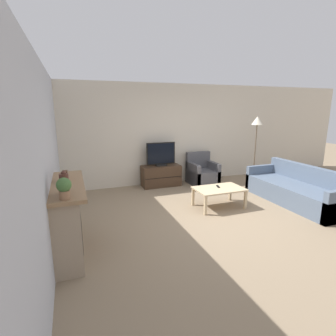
% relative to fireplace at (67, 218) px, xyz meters
% --- Properties ---
extents(ground_plane, '(24.00, 24.00, 0.00)m').
position_rel_fireplace_xyz_m(ground_plane, '(2.63, 0.32, -0.52)').
color(ground_plane, '#89755B').
extents(wall_back, '(12.00, 0.06, 2.70)m').
position_rel_fireplace_xyz_m(wall_back, '(2.63, 2.96, 0.83)').
color(wall_back, beige).
rests_on(wall_back, ground).
extents(wall_left, '(0.06, 12.00, 2.70)m').
position_rel_fireplace_xyz_m(wall_left, '(-0.21, 0.32, 0.83)').
color(wall_left, silver).
rests_on(wall_left, ground).
extents(fireplace, '(0.46, 1.57, 1.03)m').
position_rel_fireplace_xyz_m(fireplace, '(0.00, 0.00, 0.00)').
color(fireplace, tan).
rests_on(fireplace, ground).
extents(mantel_vase_left, '(0.11, 0.11, 0.29)m').
position_rel_fireplace_xyz_m(mantel_vase_left, '(0.02, -0.47, 0.64)').
color(mantel_vase_left, '#512D23').
rests_on(mantel_vase_left, fireplace).
extents(mantel_clock, '(0.08, 0.11, 0.15)m').
position_rel_fireplace_xyz_m(mantel_clock, '(0.02, 0.16, 0.58)').
color(mantel_clock, brown).
rests_on(mantel_clock, fireplace).
extents(potted_plant, '(0.17, 0.17, 0.26)m').
position_rel_fireplace_xyz_m(potted_plant, '(0.02, -0.67, 0.65)').
color(potted_plant, '#936B4C').
rests_on(potted_plant, fireplace).
extents(tv_stand, '(1.03, 0.45, 0.56)m').
position_rel_fireplace_xyz_m(tv_stand, '(2.33, 2.66, -0.24)').
color(tv_stand, '#422D1E').
rests_on(tv_stand, ground).
extents(tv, '(0.79, 0.18, 0.62)m').
position_rel_fireplace_xyz_m(tv, '(2.33, 2.66, 0.33)').
color(tv, black).
rests_on(tv, tv_stand).
extents(armchair, '(0.70, 0.76, 0.86)m').
position_rel_fireplace_xyz_m(armchair, '(3.46, 2.46, -0.24)').
color(armchair, '#4C4C51').
rests_on(armchair, ground).
extents(coffee_table, '(1.02, 0.64, 0.42)m').
position_rel_fireplace_xyz_m(coffee_table, '(2.98, 0.76, -0.15)').
color(coffee_table, '#CCB289').
rests_on(coffee_table, ground).
extents(remote, '(0.08, 0.16, 0.02)m').
position_rel_fireplace_xyz_m(remote, '(3.00, 0.85, -0.10)').
color(remote, black).
rests_on(remote, coffee_table).
extents(couch, '(0.92, 2.30, 0.80)m').
position_rel_fireplace_xyz_m(couch, '(4.75, 0.40, -0.25)').
color(couch, slate).
rests_on(couch, ground).
extents(floor_lamp, '(0.30, 0.30, 1.84)m').
position_rel_fireplace_xyz_m(floor_lamp, '(4.81, 1.97, 1.06)').
color(floor_lamp, black).
rests_on(floor_lamp, ground).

